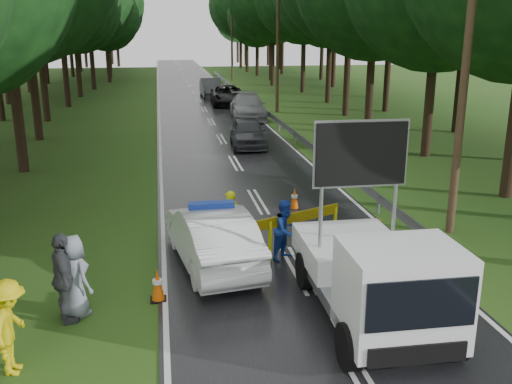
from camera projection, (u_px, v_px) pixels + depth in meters
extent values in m
plane|color=#254F16|center=(297.00, 270.00, 14.51)|extent=(160.00, 160.00, 0.00)
cube|color=black|center=(204.00, 110.00, 42.93)|extent=(7.00, 140.00, 0.02)
cylinder|color=gray|center=(434.00, 248.00, 15.00)|extent=(0.12, 0.12, 0.70)
cube|color=gray|center=(252.00, 101.00, 43.37)|extent=(0.05, 60.00, 0.30)
cylinder|color=#412F1E|center=(466.00, 63.00, 15.84)|extent=(0.24, 0.24, 10.00)
cylinder|color=#412F1E|center=(278.00, 42.00, 40.48)|extent=(0.24, 0.24, 10.00)
cylinder|color=#412F1E|center=(232.00, 36.00, 65.12)|extent=(0.24, 0.24, 10.00)
imported|color=silver|center=(212.00, 237.00, 14.64)|extent=(2.32, 4.87, 1.54)
cube|color=#1938A5|center=(211.00, 205.00, 14.40)|extent=(1.19, 0.49, 0.15)
cube|color=gray|center=(364.00, 286.00, 12.31)|extent=(2.15, 4.43, 0.26)
cube|color=white|center=(350.00, 250.00, 13.19)|extent=(2.23, 2.54, 0.58)
cube|color=white|center=(401.00, 293.00, 10.31)|extent=(2.12, 1.70, 1.78)
cube|color=black|center=(422.00, 305.00, 9.44)|extent=(1.94, 0.07, 0.89)
cube|color=black|center=(361.00, 154.00, 12.13)|extent=(1.99, 0.15, 1.36)
cylinder|color=black|center=(349.00, 346.00, 10.21)|extent=(0.30, 0.88, 0.88)
cylinder|color=black|center=(453.00, 338.00, 10.50)|extent=(0.30, 0.88, 0.88)
cylinder|color=black|center=(305.00, 271.00, 13.39)|extent=(0.30, 0.88, 0.88)
cylinder|color=black|center=(386.00, 266.00, 13.68)|extent=(0.30, 0.88, 0.88)
cube|color=#CFD90B|center=(252.00, 246.00, 14.57)|extent=(0.09, 0.09, 1.13)
cube|color=#CFD90B|center=(270.00, 242.00, 14.87)|extent=(0.09, 0.09, 1.13)
cube|color=#CFD90B|center=(320.00, 229.00, 15.78)|extent=(0.09, 0.09, 1.13)
cube|color=#CFD90B|center=(335.00, 225.00, 16.09)|extent=(0.09, 0.09, 1.13)
cube|color=#F2CC00|center=(296.00, 217.00, 15.18)|extent=(2.69, 1.27, 0.28)
imported|color=#E1E40C|center=(230.00, 218.00, 15.94)|extent=(0.59, 0.40, 1.61)
imported|color=#1A3EA9|center=(286.00, 230.00, 15.01)|extent=(1.00, 0.99, 1.63)
imported|color=#D1BE0B|center=(10.00, 327.00, 9.99)|extent=(0.70, 1.17, 1.77)
imported|color=#3A3B41|center=(63.00, 279.00, 11.70)|extent=(0.78, 1.23, 1.96)
imported|color=gray|center=(74.00, 276.00, 12.00)|extent=(1.02, 1.04, 1.80)
imported|color=#383A3F|center=(248.00, 133.00, 29.40)|extent=(2.00, 4.42, 1.47)
imported|color=#96989E|center=(248.00, 107.00, 38.47)|extent=(2.64, 5.72, 1.62)
imported|color=black|center=(228.00, 95.00, 45.33)|extent=(2.80, 5.64, 1.54)
imported|color=#3C3F43|center=(211.00, 87.00, 50.88)|extent=(1.78, 4.98, 1.63)
cube|color=black|center=(158.00, 300.00, 12.90)|extent=(0.36, 0.36, 0.03)
cone|color=#E55507|center=(158.00, 284.00, 12.79)|extent=(0.30, 0.30, 0.75)
cube|color=black|center=(306.00, 253.00, 15.55)|extent=(0.35, 0.35, 0.03)
cone|color=#E55507|center=(307.00, 241.00, 15.45)|extent=(0.29, 0.29, 0.72)
cube|color=black|center=(294.00, 208.00, 19.41)|extent=(0.35, 0.35, 0.03)
cone|color=#E55507|center=(294.00, 198.00, 19.31)|extent=(0.29, 0.29, 0.73)
cube|color=black|center=(189.00, 235.00, 16.93)|extent=(0.35, 0.35, 0.03)
cone|color=#E55507|center=(188.00, 223.00, 16.83)|extent=(0.28, 0.28, 0.71)
cube|color=black|center=(378.00, 242.00, 16.36)|extent=(0.36, 0.36, 0.03)
cone|color=#E55507|center=(379.00, 230.00, 16.26)|extent=(0.30, 0.30, 0.74)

